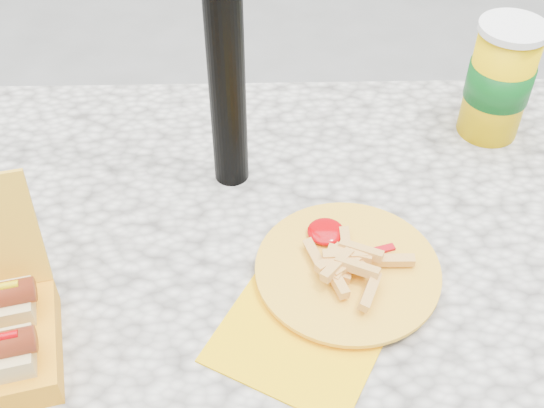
{
  "coord_description": "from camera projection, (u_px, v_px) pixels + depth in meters",
  "views": [
    {
      "loc": [
        0.04,
        -0.6,
        1.43
      ],
      "look_at": [
        0.06,
        0.05,
        0.8
      ],
      "focal_mm": 45.0,
      "sensor_mm": 36.0,
      "label": 1
    }
  ],
  "objects": [
    {
      "name": "picnic_table",
      "position": [
        233.0,
        306.0,
        0.98
      ],
      "size": [
        1.2,
        0.8,
        0.75
      ],
      "color": "beige",
      "rests_on": "ground"
    },
    {
      "name": "fries_plate",
      "position": [
        343.0,
        273.0,
        0.86
      ],
      "size": [
        0.31,
        0.33,
        0.05
      ],
      "rotation": [
        0.0,
        0.0,
        -0.33
      ],
      "color": "#FBB906",
      "rests_on": "picnic_table"
    },
    {
      "name": "soda_cup",
      "position": [
        499.0,
        81.0,
        1.03
      ],
      "size": [
        0.1,
        0.1,
        0.19
      ],
      "rotation": [
        0.0,
        0.0,
        0.08
      ],
      "color": "#FCC400",
      "rests_on": "picnic_table"
    }
  ]
}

